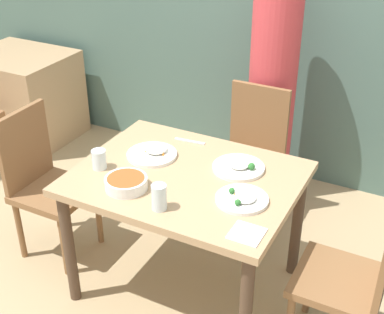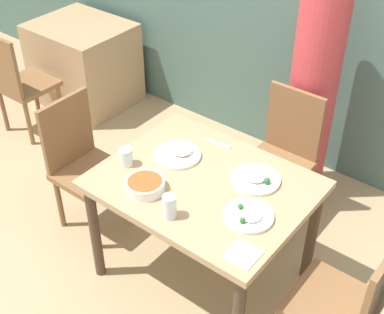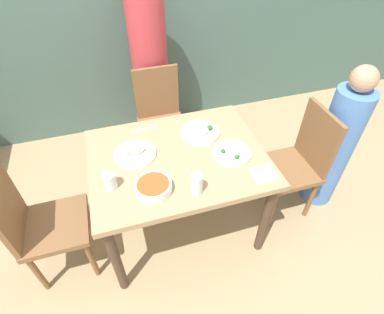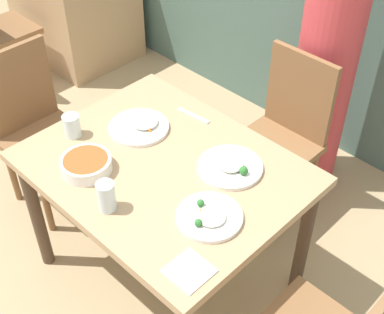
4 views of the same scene
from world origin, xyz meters
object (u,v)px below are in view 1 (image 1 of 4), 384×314
(chair_child_spot, at_px, (356,275))
(glass_water_tall, at_px, (99,159))
(chair_adult_spot, at_px, (251,153))
(plate_rice_adult, at_px, (153,153))
(bowl_curry, at_px, (126,183))
(person_adult, at_px, (272,91))

(chair_child_spot, height_order, glass_water_tall, chair_child_spot)
(chair_adult_spot, relative_size, plate_rice_adult, 3.34)
(bowl_curry, height_order, plate_rice_adult, bowl_curry)
(bowl_curry, relative_size, glass_water_tall, 2.02)
(plate_rice_adult, bearing_deg, chair_child_spot, -7.55)
(person_adult, height_order, plate_rice_adult, person_adult)
(chair_adult_spot, distance_m, person_adult, 0.44)
(bowl_curry, distance_m, plate_rice_adult, 0.34)
(chair_child_spot, bearing_deg, person_adult, -143.93)
(chair_adult_spot, height_order, plate_rice_adult, chair_adult_spot)
(plate_rice_adult, bearing_deg, glass_water_tall, -126.68)
(chair_adult_spot, distance_m, glass_water_tall, 1.08)
(person_adult, bearing_deg, plate_rice_adult, -106.75)
(glass_water_tall, bearing_deg, bowl_curry, -23.10)
(chair_adult_spot, relative_size, person_adult, 0.54)
(chair_child_spot, distance_m, plate_rice_adult, 1.19)
(person_adult, xyz_separation_m, bowl_curry, (-0.25, -1.34, -0.03))
(chair_child_spot, relative_size, plate_rice_adult, 3.34)
(glass_water_tall, bearing_deg, plate_rice_adult, 53.32)
(bowl_curry, bearing_deg, glass_water_tall, 156.90)
(plate_rice_adult, bearing_deg, chair_adult_spot, 66.08)
(chair_child_spot, relative_size, glass_water_tall, 8.77)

